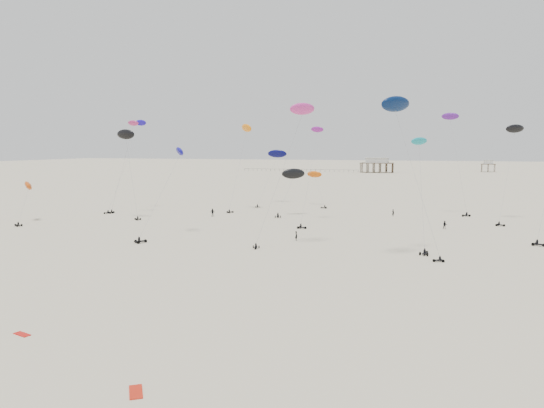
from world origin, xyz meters
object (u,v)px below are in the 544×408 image
(pavilion_small, at_px, (488,167))
(pavilion_main, at_px, (377,166))
(rig_3, at_px, (297,125))
(spectator_0, at_px, (296,240))
(rig_7, at_px, (27,192))

(pavilion_small, bearing_deg, pavilion_main, -156.80)
(rig_3, bearing_deg, pavilion_main, -98.92)
(pavilion_small, bearing_deg, spectator_0, -101.13)
(rig_3, bearing_deg, rig_7, -20.51)
(rig_7, height_order, spectator_0, rig_7)
(pavilion_small, bearing_deg, rig_7, -113.23)
(pavilion_main, bearing_deg, rig_7, -101.48)
(pavilion_main, bearing_deg, rig_3, -86.83)
(pavilion_main, distance_m, spectator_0, 258.30)
(pavilion_small, xyz_separation_m, spectator_0, (-56.63, -287.92, -3.49))
(pavilion_main, relative_size, rig_7, 1.85)
(pavilion_main, xyz_separation_m, rig_3, (14.54, -262.32, 16.50))
(pavilion_main, relative_size, spectator_0, 10.46)
(rig_3, distance_m, spectator_0, 21.22)
(pavilion_main, xyz_separation_m, spectator_0, (13.37, -257.92, -4.22))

